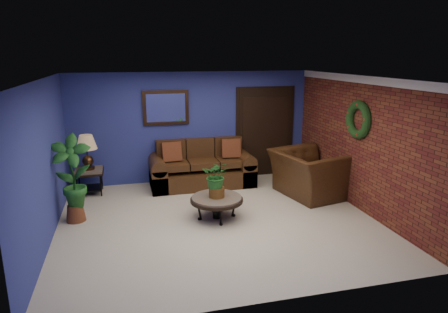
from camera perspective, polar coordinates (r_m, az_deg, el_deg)
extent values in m
plane|color=#BEB59E|center=(7.20, -0.85, -9.11)|extent=(5.50, 5.50, 0.00)
cube|color=navy|center=(9.20, -4.51, 4.20)|extent=(5.50, 0.04, 2.50)
cube|color=navy|center=(6.74, -24.27, -0.85)|extent=(0.04, 5.00, 2.50)
cube|color=brown|center=(7.89, 18.95, 1.73)|extent=(0.04, 5.00, 2.50)
cube|color=white|center=(6.61, -0.93, 11.15)|extent=(5.50, 5.00, 0.02)
cube|color=white|center=(7.71, 19.48, 10.30)|extent=(0.03, 5.00, 0.14)
cube|color=#3D2715|center=(9.01, -8.31, 6.91)|extent=(1.02, 0.06, 0.77)
cube|color=black|center=(9.65, 5.85, 3.45)|extent=(1.44, 0.06, 2.18)
torus|color=black|center=(7.81, 18.65, 5.01)|extent=(0.16, 0.72, 0.72)
cube|color=#402512|center=(8.99, -3.14, -2.99)|extent=(2.29, 0.99, 0.37)
cube|color=#402512|center=(9.24, -3.60, -0.30)|extent=(1.96, 0.27, 0.94)
cube|color=#402512|center=(8.74, -7.29, -1.22)|extent=(0.63, 0.68, 0.15)
cube|color=#402512|center=(8.84, -3.09, -0.95)|extent=(0.63, 0.68, 0.15)
cube|color=#402512|center=(8.98, 0.99, -0.68)|extent=(0.63, 0.68, 0.15)
cube|color=#402512|center=(8.85, -9.39, -2.97)|extent=(0.33, 0.99, 0.52)
cube|color=#402512|center=(9.20, 2.85, -2.10)|extent=(0.33, 0.99, 0.52)
cube|color=maroon|center=(8.71, -7.48, 0.66)|extent=(0.42, 0.12, 0.42)
cube|color=maroon|center=(8.95, 1.02, 1.17)|extent=(0.42, 0.12, 0.42)
cylinder|color=#57534C|center=(7.16, -1.06, -5.97)|extent=(0.89, 0.89, 0.05)
cylinder|color=black|center=(7.17, -1.06, -6.23)|extent=(0.95, 0.95, 0.05)
cylinder|color=black|center=(7.23, -1.05, -7.48)|extent=(0.14, 0.14, 0.36)
cube|color=#57534C|center=(8.83, -18.76, -1.89)|extent=(0.55, 0.55, 0.05)
cube|color=black|center=(8.85, -18.74, -2.14)|extent=(0.59, 0.59, 0.04)
cube|color=black|center=(8.95, -18.56, -4.29)|extent=(0.50, 0.50, 0.03)
cylinder|color=black|center=(8.71, -20.25, -4.01)|extent=(0.03, 0.03, 0.51)
cylinder|color=black|center=(8.67, -17.20, -3.84)|extent=(0.03, 0.03, 0.51)
cylinder|color=black|center=(9.15, -19.98, -3.11)|extent=(0.03, 0.03, 0.51)
cylinder|color=black|center=(9.11, -17.07, -2.95)|extent=(0.03, 0.03, 0.51)
cylinder|color=#3D2715|center=(8.82, -18.78, -1.57)|extent=(0.26, 0.26, 0.05)
sphere|color=#3D2715|center=(8.79, -18.85, -0.77)|extent=(0.23, 0.23, 0.23)
cylinder|color=#3D2715|center=(8.74, -18.95, 0.44)|extent=(0.03, 0.03, 0.30)
cone|color=#937451|center=(8.70, -19.07, 1.80)|extent=(0.43, 0.43, 0.30)
cube|color=brown|center=(9.13, 1.26, -0.94)|extent=(0.45, 0.45, 0.04)
torus|color=brown|center=(9.21, 0.85, 1.28)|extent=(0.39, 0.08, 0.39)
cylinder|color=brown|center=(8.97, 0.60, -2.80)|extent=(0.03, 0.03, 0.44)
cylinder|color=brown|center=(9.10, 2.69, -2.57)|extent=(0.03, 0.03, 0.44)
cylinder|color=brown|center=(9.29, -0.16, -2.19)|extent=(0.03, 0.03, 0.44)
cylinder|color=brown|center=(9.41, 1.87, -1.98)|extent=(0.03, 0.03, 0.44)
imported|color=#402512|center=(8.49, 12.07, -2.41)|extent=(1.52, 1.66, 0.93)
cylinder|color=brown|center=(7.12, -1.06, -5.10)|extent=(0.28, 0.28, 0.18)
imported|color=#184D18|center=(7.02, -1.07, -2.73)|extent=(0.60, 0.57, 0.54)
cylinder|color=brown|center=(9.43, 10.71, -2.95)|extent=(0.26, 0.26, 0.20)
imported|color=#184D18|center=(9.33, 10.81, -0.93)|extent=(0.33, 0.27, 0.59)
cylinder|color=brown|center=(7.61, -20.42, -7.54)|extent=(0.34, 0.34, 0.30)
imported|color=#184D18|center=(7.37, -20.93, -2.10)|extent=(0.74, 0.54, 1.30)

